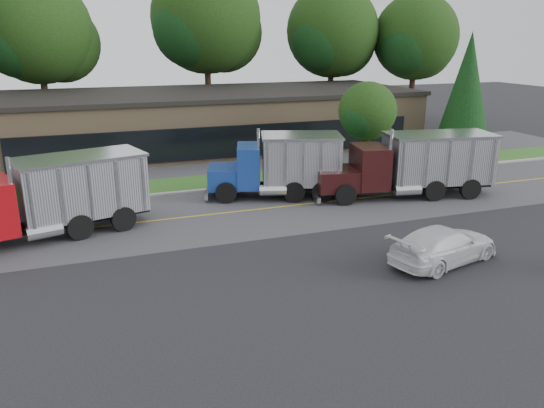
{
  "coord_description": "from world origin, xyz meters",
  "views": [
    {
      "loc": [
        -7.14,
        -15.05,
        8.25
      ],
      "look_at": [
        -0.29,
        4.26,
        1.8
      ],
      "focal_mm": 35.0,
      "sensor_mm": 36.0,
      "label": 1
    }
  ],
  "objects": [
    {
      "name": "tree_far_e",
      "position": [
        24.13,
        31.1,
        7.91
      ],
      "size": [
        8.69,
        8.18,
        12.39
      ],
      "color": "#382619",
      "rests_on": "ground"
    },
    {
      "name": "strip_mall",
      "position": [
        2.0,
        26.0,
        2.0
      ],
      "size": [
        32.0,
        12.0,
        4.0
      ],
      "primitive_type": "cube",
      "color": "#917759",
      "rests_on": "ground"
    },
    {
      "name": "curb",
      "position": [
        0.0,
        13.2,
        0.0
      ],
      "size": [
        60.0,
        0.3,
        0.12
      ],
      "primitive_type": "cube",
      "color": "#9E9E99",
      "rests_on": "ground"
    },
    {
      "name": "dump_truck_maroon",
      "position": [
        9.36,
        8.58,
        1.81
      ],
      "size": [
        9.91,
        4.21,
        3.36
      ],
      "rotation": [
        0.0,
        0.0,
        2.96
      ],
      "color": "black",
      "rests_on": "ground"
    },
    {
      "name": "ground",
      "position": [
        0.0,
        0.0,
        0.0
      ],
      "size": [
        140.0,
        140.0,
        0.0
      ],
      "primitive_type": "plane",
      "color": "#2B2B2F",
      "rests_on": "ground"
    },
    {
      "name": "tree_verge",
      "position": [
        10.06,
        15.05,
        3.58
      ],
      "size": [
        3.95,
        3.72,
        5.63
      ],
      "color": "#382619",
      "rests_on": "ground"
    },
    {
      "name": "evergreen_right",
      "position": [
        20.0,
        18.0,
        4.79
      ],
      "size": [
        3.84,
        3.84,
        8.72
      ],
      "color": "#382619",
      "rests_on": "ground"
    },
    {
      "name": "far_parking",
      "position": [
        0.0,
        20.0,
        0.0
      ],
      "size": [
        60.0,
        7.0,
        0.02
      ],
      "primitive_type": "cube",
      "color": "#59595E",
      "rests_on": "ground"
    },
    {
      "name": "tree_far_d",
      "position": [
        16.14,
        33.11,
        8.43
      ],
      "size": [
        9.26,
        8.72,
        13.22
      ],
      "color": "#382619",
      "rests_on": "ground"
    },
    {
      "name": "center_line",
      "position": [
        0.0,
        9.0,
        0.0
      ],
      "size": [
        60.0,
        0.12,
        0.01
      ],
      "primitive_type": "cube",
      "color": "gold",
      "rests_on": "ground"
    },
    {
      "name": "road",
      "position": [
        0.0,
        9.0,
        0.0
      ],
      "size": [
        60.0,
        8.0,
        0.02
      ],
      "primitive_type": "cube",
      "color": "#59595E",
      "rests_on": "ground"
    },
    {
      "name": "tree_far_b",
      "position": [
        -9.86,
        34.11,
        8.44
      ],
      "size": [
        9.28,
        8.73,
        13.23
      ],
      "color": "#382619",
      "rests_on": "ground"
    },
    {
      "name": "tree_far_c",
      "position": [
        4.16,
        34.12,
        9.46
      ],
      "size": [
        10.39,
        9.78,
        14.82
      ],
      "color": "#382619",
      "rests_on": "ground"
    },
    {
      "name": "grass_verge",
      "position": [
        0.0,
        15.0,
        0.0
      ],
      "size": [
        60.0,
        3.4,
        0.03
      ],
      "primitive_type": "cube",
      "color": "#295E20",
      "rests_on": "ground"
    },
    {
      "name": "rally_car",
      "position": [
        5.33,
        0.47,
        0.7
      ],
      "size": [
        5.16,
        3.13,
        1.4
      ],
      "primitive_type": "imported",
      "rotation": [
        0.0,
        0.0,
        1.83
      ],
      "color": "silver",
      "rests_on": "ground"
    },
    {
      "name": "dump_truck_red",
      "position": [
        -8.73,
        8.55,
        1.81
      ],
      "size": [
        9.35,
        4.81,
        3.36
      ],
      "rotation": [
        0.0,
        0.0,
        3.41
      ],
      "color": "black",
      "rests_on": "ground"
    },
    {
      "name": "dump_truck_blue",
      "position": [
        2.63,
        10.81,
        1.8
      ],
      "size": [
        7.45,
        4.49,
        3.36
      ],
      "rotation": [
        0.0,
        0.0,
        2.84
      ],
      "color": "black",
      "rests_on": "ground"
    }
  ]
}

